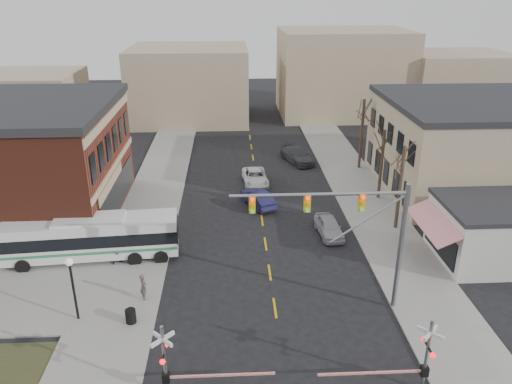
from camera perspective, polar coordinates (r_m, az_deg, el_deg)
ground at (r=29.22m, az=2.52°, el=-15.41°), size 160.00×160.00×0.00m
sidewalk_west at (r=47.00m, az=-11.42°, el=-0.20°), size 5.00×60.00×0.12m
sidewalk_east at (r=47.98m, az=11.63°, el=0.27°), size 5.00×60.00×0.12m
tan_building at (r=51.22m, az=25.72°, el=4.87°), size 20.30×15.30×8.50m
awning_shop at (r=38.50m, az=25.97°, el=-4.07°), size 9.74×6.20×4.30m
tree_east_a at (r=39.92m, az=16.13°, el=0.45°), size 0.28×0.28×6.75m
tree_east_b at (r=45.41m, az=14.13°, el=3.07°), size 0.28×0.28×6.30m
tree_east_c at (r=52.65m, az=11.97°, el=6.49°), size 0.28×0.28×7.20m
transit_bus at (r=36.66m, az=-18.28°, el=-4.91°), size 12.03×3.53×3.05m
traffic_signal_mast at (r=28.34m, az=11.33°, el=-3.47°), size 9.89×0.30×8.00m
rr_crossing_west at (r=24.49m, az=-9.35°, el=-18.65°), size 5.60×1.36×4.00m
rr_crossing_east at (r=25.62m, az=18.00°, el=-17.45°), size 5.60×1.36×4.00m
street_lamp at (r=29.97m, az=-20.35°, el=-8.98°), size 0.44×0.44×3.98m
trash_bin at (r=30.12m, az=-14.13°, el=-13.59°), size 0.60×0.60×0.84m
car_a at (r=38.96m, az=8.34°, el=-3.93°), size 1.99×4.23×1.40m
car_b at (r=43.48m, az=0.19°, el=-0.71°), size 3.20×4.63×1.45m
car_c at (r=48.30m, az=-0.09°, el=1.70°), size 2.56×5.01×1.35m
car_d at (r=54.52m, az=4.74°, el=4.23°), size 3.86×5.74×1.55m
pedestrian_near at (r=31.66m, az=-12.75°, el=-10.51°), size 0.62×0.73×1.70m
pedestrian_far at (r=35.76m, az=-15.52°, el=-6.48°), size 1.16×1.09×1.91m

